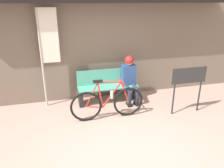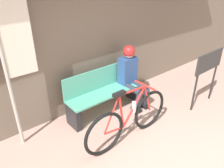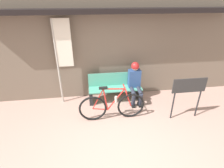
# 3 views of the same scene
# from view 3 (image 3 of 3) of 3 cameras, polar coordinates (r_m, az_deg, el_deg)

# --- Properties ---
(ground_plane) EXTENTS (24.00, 24.00, 0.00)m
(ground_plane) POSITION_cam_3_polar(r_m,az_deg,el_deg) (3.79, 3.59, -21.70)
(ground_plane) COLOR tan
(storefront_wall) EXTENTS (12.00, 0.56, 3.20)m
(storefront_wall) POSITION_cam_3_polar(r_m,az_deg,el_deg) (5.04, -1.30, 13.49)
(storefront_wall) COLOR #756656
(storefront_wall) RESTS_ON ground_plane
(park_bench_near) EXTENTS (1.54, 0.42, 0.83)m
(park_bench_near) POSITION_cam_3_polar(r_m,az_deg,el_deg) (5.14, 1.00, -1.54)
(park_bench_near) COLOR #51A88E
(park_bench_near) RESTS_ON ground_plane
(bicycle) EXTENTS (1.65, 0.40, 0.93)m
(bicycle) POSITION_cam_3_polar(r_m,az_deg,el_deg) (4.38, 0.05, -7.23)
(bicycle) COLOR black
(bicycle) RESTS_ON ground_plane
(person_seated) EXTENTS (0.34, 0.61, 1.20)m
(person_seated) POSITION_cam_3_polar(r_m,az_deg,el_deg) (5.02, 7.53, 1.31)
(person_seated) COLOR #2D3342
(person_seated) RESTS_ON ground_plane
(banner_pole) EXTENTS (0.45, 0.05, 2.35)m
(banner_pole) POSITION_cam_3_polar(r_m,az_deg,el_deg) (4.81, -16.19, 10.10)
(banner_pole) COLOR #B7B2A8
(banner_pole) RESTS_ON ground_plane
(signboard) EXTENTS (0.84, 0.04, 1.11)m
(signboard) POSITION_cam_3_polar(r_m,az_deg,el_deg) (4.58, 23.80, -1.52)
(signboard) COLOR #232326
(signboard) RESTS_ON ground_plane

